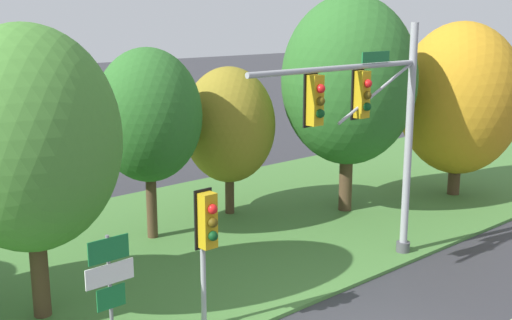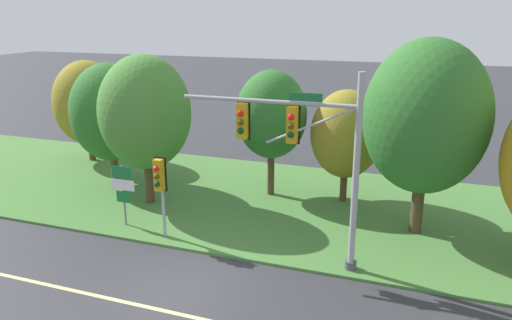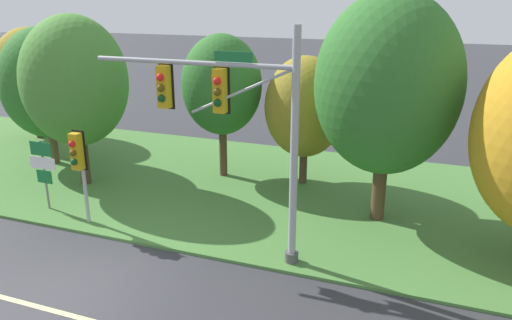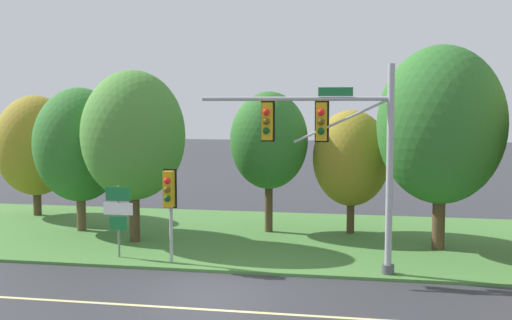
{
  "view_description": "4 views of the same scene",
  "coord_description": "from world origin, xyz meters",
  "px_view_note": "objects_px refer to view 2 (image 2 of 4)",
  "views": [
    {
      "loc": [
        -10.16,
        -7.51,
        6.98
      ],
      "look_at": [
        0.54,
        4.57,
        3.32
      ],
      "focal_mm": 45.0,
      "sensor_mm": 36.0,
      "label": 1
    },
    {
      "loc": [
        7.25,
        -12.41,
        8.51
      ],
      "look_at": [
        1.63,
        3.03,
        3.64
      ],
      "focal_mm": 35.0,
      "sensor_mm": 36.0,
      "label": 2
    },
    {
      "loc": [
        8.64,
        -9.32,
        7.47
      ],
      "look_at": [
        3.36,
        4.63,
        2.53
      ],
      "focal_mm": 35.0,
      "sensor_mm": 36.0,
      "label": 3
    },
    {
      "loc": [
        4.6,
        -17.51,
        5.52
      ],
      "look_at": [
        0.65,
        3.61,
        3.64
      ],
      "focal_mm": 45.0,
      "sensor_mm": 36.0,
      "label": 4
    }
  ],
  "objects_px": {
    "tree_nearest_road": "(87,103)",
    "tree_behind_signpost": "(145,113)",
    "tree_left_of_mast": "(110,112)",
    "tree_tall_centre": "(346,134)",
    "pedestrian_signal_near_kerb": "(160,180)",
    "tree_mid_verge": "(271,115)",
    "route_sign_post": "(123,187)",
    "tree_right_far": "(426,117)",
    "traffic_signal_mast": "(306,147)"
  },
  "relations": [
    {
      "from": "tree_tall_centre",
      "to": "tree_nearest_road",
      "type": "bearing_deg",
      "value": 174.1
    },
    {
      "from": "route_sign_post",
      "to": "tree_tall_centre",
      "type": "xyz_separation_m",
      "value": [
        7.92,
        5.85,
        1.52
      ]
    },
    {
      "from": "traffic_signal_mast",
      "to": "tree_right_far",
      "type": "distance_m",
      "value": 5.35
    },
    {
      "from": "route_sign_post",
      "to": "tree_right_far",
      "type": "xyz_separation_m",
      "value": [
        11.27,
        3.39,
        3.0
      ]
    },
    {
      "from": "tree_left_of_mast",
      "to": "tree_tall_centre",
      "type": "height_order",
      "value": "tree_left_of_mast"
    },
    {
      "from": "tree_nearest_road",
      "to": "tree_mid_verge",
      "type": "bearing_deg",
      "value": -9.23
    },
    {
      "from": "traffic_signal_mast",
      "to": "tree_behind_signpost",
      "type": "bearing_deg",
      "value": 158.87
    },
    {
      "from": "tree_nearest_road",
      "to": "tree_behind_signpost",
      "type": "height_order",
      "value": "tree_behind_signpost"
    },
    {
      "from": "route_sign_post",
      "to": "tree_mid_verge",
      "type": "relative_size",
      "value": 0.43
    },
    {
      "from": "tree_mid_verge",
      "to": "tree_tall_centre",
      "type": "height_order",
      "value": "tree_mid_verge"
    },
    {
      "from": "traffic_signal_mast",
      "to": "tree_nearest_road",
      "type": "relative_size",
      "value": 1.14
    },
    {
      "from": "traffic_signal_mast",
      "to": "pedestrian_signal_near_kerb",
      "type": "xyz_separation_m",
      "value": [
        -5.59,
        -0.03,
        -1.79
      ]
    },
    {
      "from": "pedestrian_signal_near_kerb",
      "to": "tree_behind_signpost",
      "type": "xyz_separation_m",
      "value": [
        -2.48,
        3.15,
        1.83
      ]
    },
    {
      "from": "tree_left_of_mast",
      "to": "traffic_signal_mast",
      "type": "bearing_deg",
      "value": -23.27
    },
    {
      "from": "tree_nearest_road",
      "to": "tree_behind_signpost",
      "type": "relative_size",
      "value": 0.87
    },
    {
      "from": "tree_behind_signpost",
      "to": "tree_right_far",
      "type": "distance_m",
      "value": 11.72
    },
    {
      "from": "tree_tall_centre",
      "to": "tree_right_far",
      "type": "height_order",
      "value": "tree_right_far"
    },
    {
      "from": "route_sign_post",
      "to": "tree_left_of_mast",
      "type": "distance_m",
      "value": 5.88
    },
    {
      "from": "tree_nearest_road",
      "to": "tree_behind_signpost",
      "type": "bearing_deg",
      "value": -34.96
    },
    {
      "from": "pedestrian_signal_near_kerb",
      "to": "tree_mid_verge",
      "type": "distance_m",
      "value": 6.7
    },
    {
      "from": "tree_left_of_mast",
      "to": "tree_tall_centre",
      "type": "bearing_deg",
      "value": 7.91
    },
    {
      "from": "tree_nearest_road",
      "to": "tree_right_far",
      "type": "bearing_deg",
      "value": -12.26
    },
    {
      "from": "route_sign_post",
      "to": "tree_behind_signpost",
      "type": "distance_m",
      "value": 3.66
    },
    {
      "from": "pedestrian_signal_near_kerb",
      "to": "tree_left_of_mast",
      "type": "distance_m",
      "value": 7.48
    },
    {
      "from": "route_sign_post",
      "to": "tree_tall_centre",
      "type": "distance_m",
      "value": 9.96
    },
    {
      "from": "traffic_signal_mast",
      "to": "tree_mid_verge",
      "type": "height_order",
      "value": "traffic_signal_mast"
    },
    {
      "from": "tree_tall_centre",
      "to": "tree_right_far",
      "type": "relative_size",
      "value": 0.68
    },
    {
      "from": "tree_tall_centre",
      "to": "tree_right_far",
      "type": "xyz_separation_m",
      "value": [
        3.35,
        -2.46,
        1.48
      ]
    },
    {
      "from": "tree_behind_signpost",
      "to": "tree_tall_centre",
      "type": "xyz_separation_m",
      "value": [
        8.33,
        3.26,
        -1.03
      ]
    },
    {
      "from": "traffic_signal_mast",
      "to": "tree_behind_signpost",
      "type": "height_order",
      "value": "tree_behind_signpost"
    },
    {
      "from": "tree_left_of_mast",
      "to": "tree_tall_centre",
      "type": "xyz_separation_m",
      "value": [
        11.4,
        1.58,
        -0.53
      ]
    },
    {
      "from": "traffic_signal_mast",
      "to": "tree_left_of_mast",
      "type": "bearing_deg",
      "value": 156.73
    },
    {
      "from": "pedestrian_signal_near_kerb",
      "to": "route_sign_post",
      "type": "height_order",
      "value": "pedestrian_signal_near_kerb"
    },
    {
      "from": "tree_mid_verge",
      "to": "route_sign_post",
      "type": "bearing_deg",
      "value": -129.11
    },
    {
      "from": "tree_mid_verge",
      "to": "tree_tall_centre",
      "type": "xyz_separation_m",
      "value": [
        3.44,
        0.34,
        -0.72
      ]
    },
    {
      "from": "pedestrian_signal_near_kerb",
      "to": "tree_mid_verge",
      "type": "xyz_separation_m",
      "value": [
        2.41,
        6.07,
        1.52
      ]
    },
    {
      "from": "tree_left_of_mast",
      "to": "tree_nearest_road",
      "type": "bearing_deg",
      "value": 140.54
    },
    {
      "from": "tree_behind_signpost",
      "to": "tree_left_of_mast",
      "type": "bearing_deg",
      "value": 151.43
    },
    {
      "from": "route_sign_post",
      "to": "tree_nearest_road",
      "type": "bearing_deg",
      "value": 134.59
    },
    {
      "from": "tree_mid_verge",
      "to": "pedestrian_signal_near_kerb",
      "type": "bearing_deg",
      "value": -111.65
    },
    {
      "from": "pedestrian_signal_near_kerb",
      "to": "tree_nearest_road",
      "type": "distance_m",
      "value": 12.37
    },
    {
      "from": "pedestrian_signal_near_kerb",
      "to": "tree_behind_signpost",
      "type": "bearing_deg",
      "value": 128.25
    },
    {
      "from": "route_sign_post",
      "to": "tree_nearest_road",
      "type": "distance_m",
      "value": 10.58
    },
    {
      "from": "route_sign_post",
      "to": "tree_nearest_road",
      "type": "height_order",
      "value": "tree_nearest_road"
    },
    {
      "from": "route_sign_post",
      "to": "tree_mid_verge",
      "type": "xyz_separation_m",
      "value": [
        4.48,
        5.51,
        2.24
      ]
    },
    {
      "from": "route_sign_post",
      "to": "tree_mid_verge",
      "type": "distance_m",
      "value": 7.45
    },
    {
      "from": "tree_left_of_mast",
      "to": "tree_behind_signpost",
      "type": "xyz_separation_m",
      "value": [
        3.08,
        -1.68,
        0.51
      ]
    },
    {
      "from": "tree_tall_centre",
      "to": "traffic_signal_mast",
      "type": "bearing_deg",
      "value": -92.24
    },
    {
      "from": "pedestrian_signal_near_kerb",
      "to": "traffic_signal_mast",
      "type": "bearing_deg",
      "value": 0.28
    },
    {
      "from": "traffic_signal_mast",
      "to": "tree_tall_centre",
      "type": "height_order",
      "value": "traffic_signal_mast"
    }
  ]
}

